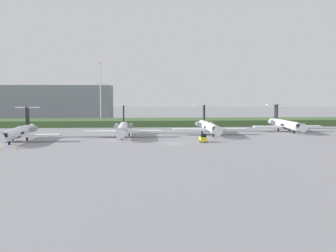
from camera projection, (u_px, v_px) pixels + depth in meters
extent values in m
plane|color=gray|center=(166.00, 133.00, 140.93)|extent=(500.00, 500.00, 0.00)
cube|color=#426033|center=(161.00, 122.00, 172.93)|extent=(320.00, 20.00, 2.49)
cylinder|color=white|center=(17.00, 133.00, 115.24)|extent=(2.70, 24.00, 2.70)
cone|color=white|center=(1.00, 138.00, 101.81)|extent=(2.70, 3.00, 2.70)
cone|color=white|center=(30.00, 128.00, 129.16)|extent=(2.30, 4.00, 2.29)
cube|color=black|center=(4.00, 135.00, 103.67)|extent=(2.03, 1.80, 0.90)
cylinder|color=black|center=(17.00, 133.00, 115.25)|extent=(2.76, 3.60, 2.76)
cube|color=white|center=(39.00, 135.00, 114.70)|extent=(11.00, 3.20, 0.36)
cube|color=black|center=(27.00, 116.00, 125.88)|extent=(0.36, 3.20, 5.20)
cube|color=white|center=(28.00, 107.00, 125.99)|extent=(6.80, 1.80, 0.24)
cylinder|color=gray|center=(18.00, 129.00, 124.22)|extent=(1.50, 3.40, 1.50)
cylinder|color=gray|center=(34.00, 129.00, 124.53)|extent=(1.50, 3.40, 1.50)
cylinder|color=gray|center=(9.00, 141.00, 107.95)|extent=(0.20, 0.20, 0.65)
cylinder|color=black|center=(9.00, 143.00, 107.99)|extent=(0.30, 0.90, 0.90)
cylinder|color=black|center=(13.00, 139.00, 117.65)|extent=(0.35, 0.90, 0.90)
cylinder|color=black|center=(27.00, 139.00, 117.91)|extent=(0.35, 0.90, 0.90)
cylinder|color=white|center=(122.00, 129.00, 127.13)|extent=(2.70, 24.00, 2.70)
cone|color=white|center=(121.00, 133.00, 113.71)|extent=(2.70, 3.00, 2.70)
cone|color=white|center=(124.00, 125.00, 141.06)|extent=(2.29, 4.00, 2.29)
cube|color=black|center=(121.00, 131.00, 115.56)|extent=(2.03, 1.80, 0.90)
cylinder|color=black|center=(122.00, 129.00, 127.15)|extent=(2.76, 3.60, 2.76)
cube|color=white|center=(102.00, 131.00, 125.78)|extent=(11.00, 3.20, 0.36)
cube|color=white|center=(142.00, 131.00, 126.59)|extent=(11.00, 3.20, 0.36)
cube|color=black|center=(124.00, 114.00, 137.77)|extent=(0.36, 3.20, 5.20)
cube|color=white|center=(124.00, 106.00, 137.88)|extent=(6.80, 1.80, 0.24)
cylinder|color=gray|center=(116.00, 126.00, 136.11)|extent=(1.50, 3.40, 1.50)
cylinder|color=gray|center=(131.00, 126.00, 136.42)|extent=(1.50, 3.40, 1.50)
cylinder|color=gray|center=(122.00, 136.00, 119.85)|extent=(0.20, 0.20, 0.65)
cylinder|color=black|center=(122.00, 138.00, 119.89)|extent=(0.30, 0.90, 0.90)
cylinder|color=black|center=(117.00, 135.00, 129.54)|extent=(0.35, 0.90, 0.90)
cylinder|color=black|center=(129.00, 135.00, 129.81)|extent=(0.35, 0.90, 0.90)
cylinder|color=white|center=(209.00, 127.00, 134.56)|extent=(2.70, 24.00, 2.70)
cone|color=white|center=(217.00, 131.00, 121.13)|extent=(2.70, 3.00, 2.70)
cone|color=white|center=(203.00, 124.00, 148.48)|extent=(2.30, 4.00, 2.29)
cube|color=black|center=(216.00, 128.00, 122.98)|extent=(2.02, 1.80, 0.90)
cylinder|color=black|center=(209.00, 127.00, 134.57)|extent=(2.76, 3.60, 2.76)
cube|color=white|center=(191.00, 129.00, 133.20)|extent=(11.00, 3.20, 0.36)
cube|color=white|center=(228.00, 129.00, 134.01)|extent=(11.00, 3.20, 0.36)
cube|color=black|center=(204.00, 113.00, 145.19)|extent=(0.36, 3.20, 5.20)
cube|color=white|center=(204.00, 105.00, 145.30)|extent=(6.80, 1.80, 0.24)
cylinder|color=gray|center=(198.00, 124.00, 143.54)|extent=(1.50, 3.40, 1.50)
cylinder|color=gray|center=(211.00, 124.00, 143.85)|extent=(1.50, 3.40, 1.50)
cylinder|color=gray|center=(213.00, 134.00, 127.27)|extent=(0.20, 0.20, 0.65)
cylinder|color=black|center=(213.00, 136.00, 127.31)|extent=(0.30, 0.90, 0.90)
cylinder|color=black|center=(202.00, 133.00, 136.97)|extent=(0.35, 0.90, 0.90)
cylinder|color=black|center=(214.00, 132.00, 137.23)|extent=(0.35, 0.90, 0.90)
cylinder|color=white|center=(286.00, 124.00, 145.09)|extent=(2.70, 24.00, 2.70)
cone|color=white|center=(301.00, 128.00, 131.66)|extent=(2.70, 3.00, 2.70)
cone|color=white|center=(273.00, 122.00, 159.01)|extent=(2.30, 4.00, 2.29)
cube|color=black|center=(299.00, 126.00, 133.52)|extent=(2.03, 1.80, 0.90)
cylinder|color=black|center=(286.00, 125.00, 145.10)|extent=(2.76, 3.60, 2.76)
cube|color=white|center=(270.00, 126.00, 143.74)|extent=(11.00, 3.20, 0.36)
cube|color=white|center=(304.00, 126.00, 144.55)|extent=(11.00, 3.20, 0.36)
cube|color=black|center=(276.00, 111.00, 155.73)|extent=(0.36, 3.20, 5.20)
cube|color=white|center=(276.00, 105.00, 155.84)|extent=(6.80, 1.80, 0.24)
cylinder|color=gray|center=(271.00, 122.00, 154.07)|extent=(1.50, 3.40, 1.50)
cylinder|color=gray|center=(284.00, 122.00, 154.38)|extent=(1.50, 3.40, 1.50)
cylinder|color=gray|center=(294.00, 131.00, 137.80)|extent=(0.20, 0.20, 0.65)
cylinder|color=black|center=(294.00, 132.00, 137.84)|extent=(0.30, 0.90, 0.90)
cylinder|color=black|center=(278.00, 130.00, 147.50)|extent=(0.35, 0.90, 0.90)
cylinder|color=black|center=(289.00, 130.00, 147.76)|extent=(0.35, 0.90, 0.90)
cylinder|color=#B2B2B7|center=(101.00, 104.00, 179.13)|extent=(0.50, 0.50, 16.43)
cylinder|color=#B2B2B7|center=(100.00, 74.00, 178.15)|extent=(0.28, 0.28, 8.85)
cube|color=#B2B2B7|center=(100.00, 84.00, 178.46)|extent=(4.40, 0.20, 0.20)
sphere|color=red|center=(100.00, 63.00, 177.79)|extent=(0.50, 0.50, 0.50)
cube|color=gray|center=(49.00, 103.00, 200.84)|extent=(58.14, 26.95, 16.49)
cube|color=yellow|center=(203.00, 139.00, 114.05)|extent=(1.70, 3.20, 1.10)
cube|color=black|center=(204.00, 135.00, 113.42)|extent=(1.36, 1.10, 0.90)
cylinder|color=black|center=(201.00, 141.00, 113.09)|extent=(0.22, 0.60, 0.60)
cylinder|color=black|center=(207.00, 141.00, 113.19)|extent=(0.22, 0.60, 0.60)
cylinder|color=black|center=(200.00, 141.00, 115.00)|extent=(0.22, 0.60, 0.60)
cylinder|color=black|center=(205.00, 141.00, 115.10)|extent=(0.22, 0.60, 0.60)
cone|color=orange|center=(0.00, 150.00, 97.25)|extent=(0.44, 0.44, 0.55)
cone|color=orange|center=(16.00, 149.00, 98.37)|extent=(0.44, 0.44, 0.55)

